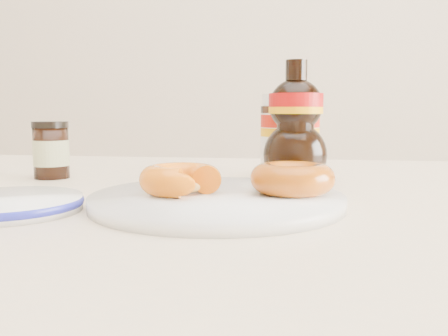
# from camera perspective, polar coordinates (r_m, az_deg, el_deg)

# --- Properties ---
(dining_table) EXTENTS (1.40, 0.90, 0.75)m
(dining_table) POSITION_cam_1_polar(r_m,az_deg,el_deg) (0.62, 1.92, -10.79)
(dining_table) COLOR beige
(dining_table) RESTS_ON ground
(plate) EXTENTS (0.27, 0.27, 0.01)m
(plate) POSITION_cam_1_polar(r_m,az_deg,el_deg) (0.53, -0.81, -3.65)
(plate) COLOR white
(plate) RESTS_ON dining_table
(donut_bitten) EXTENTS (0.09, 0.09, 0.03)m
(donut_bitten) POSITION_cam_1_polar(r_m,az_deg,el_deg) (0.53, -4.99, -1.29)
(donut_bitten) COLOR #E35A0C
(donut_bitten) RESTS_ON plate
(donut_whole) EXTENTS (0.11, 0.11, 0.03)m
(donut_whole) POSITION_cam_1_polar(r_m,az_deg,el_deg) (0.53, 7.83, -1.18)
(donut_whole) COLOR #923309
(donut_whole) RESTS_ON plate
(nutella_jar) EXTENTS (0.09, 0.09, 0.12)m
(nutella_jar) POSITION_cam_1_polar(r_m,az_deg,el_deg) (0.75, 7.53, 4.02)
(nutella_jar) COLOR white
(nutella_jar) RESTS_ON dining_table
(syrup_bottle) EXTENTS (0.10, 0.10, 0.17)m
(syrup_bottle) POSITION_cam_1_polar(r_m,az_deg,el_deg) (0.67, 8.17, 5.06)
(syrup_bottle) COLOR black
(syrup_bottle) RESTS_ON dining_table
(dark_jar) EXTENTS (0.05, 0.05, 0.08)m
(dark_jar) POSITION_cam_1_polar(r_m,az_deg,el_deg) (0.78, -19.16, 1.90)
(dark_jar) COLOR black
(dark_jar) RESTS_ON dining_table
(blue_rim_saucer) EXTENTS (0.15, 0.15, 0.01)m
(blue_rim_saucer) POSITION_cam_1_polar(r_m,az_deg,el_deg) (0.54, -23.45, -3.75)
(blue_rim_saucer) COLOR white
(blue_rim_saucer) RESTS_ON dining_table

